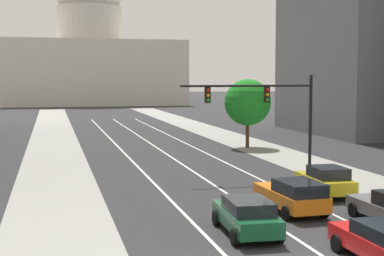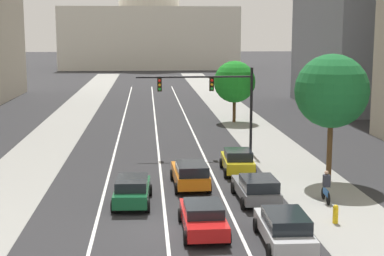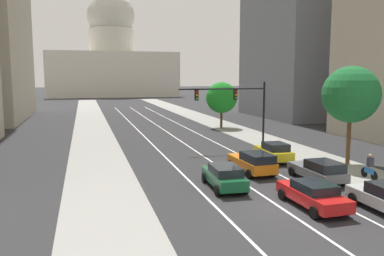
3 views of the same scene
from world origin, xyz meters
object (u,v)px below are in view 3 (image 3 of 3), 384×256
object	(u,v)px
car_gray	(319,170)
car_green	(224,176)
car_yellow	(274,152)
car_orange	(253,162)
traffic_signal_mast	(237,102)
capitol_building	(112,60)
street_tree_near_right	(351,95)
street_tree_far_right	(222,98)
cyclist	(370,167)
car_red	(313,194)

from	to	relation	value
car_gray	car_green	bearing A→B (deg)	87.77
car_gray	car_yellow	world-z (taller)	car_yellow
car_orange	traffic_signal_mast	world-z (taller)	traffic_signal_mast
capitol_building	street_tree_near_right	distance (m)	114.29
capitol_building	car_yellow	bearing A→B (deg)	-87.47
car_green	traffic_signal_mast	distance (m)	14.12
car_yellow	street_tree_far_right	world-z (taller)	street_tree_far_right
car_gray	traffic_signal_mast	distance (m)	13.06
capitol_building	street_tree_far_right	bearing A→B (deg)	-85.00
street_tree_far_right	car_gray	bearing A→B (deg)	-96.14
car_yellow	street_tree_far_right	size ratio (longest dim) A/B	0.67
traffic_signal_mast	street_tree_far_right	xyz separation A→B (m)	(3.78, 15.04, -0.48)
car_gray	street_tree_near_right	distance (m)	8.07
car_green	cyclist	world-z (taller)	cyclist
car_gray	car_green	xyz separation A→B (m)	(-6.56, 0.13, 0.01)
capitol_building	car_red	distance (m)	122.69
car_green	cyclist	distance (m)	10.24
capitol_building	car_yellow	world-z (taller)	capitol_building
car_green	car_gray	bearing A→B (deg)	-88.65
car_yellow	street_tree_near_right	size ratio (longest dim) A/B	0.54
capitol_building	car_yellow	size ratio (longest dim) A/B	10.31
car_orange	street_tree_near_right	size ratio (longest dim) A/B	0.61
car_orange	traffic_signal_mast	xyz separation A→B (m)	(2.45, 9.27, 3.70)
cyclist	car_red	bearing A→B (deg)	123.64
car_green	street_tree_near_right	distance (m)	13.23
car_gray	street_tree_far_right	size ratio (longest dim) A/B	0.73
capitol_building	cyclist	world-z (taller)	capitol_building
traffic_signal_mast	cyclist	size ratio (longest dim) A/B	4.96
car_yellow	car_green	distance (m)	9.07
car_red	car_green	world-z (taller)	car_green
car_gray	car_red	bearing A→B (deg)	142.73
cyclist	street_tree_far_right	world-z (taller)	street_tree_far_right
capitol_building	cyclist	size ratio (longest dim) A/B	24.69
car_orange	street_tree_far_right	size ratio (longest dim) A/B	0.77
traffic_signal_mast	car_green	bearing A→B (deg)	-114.94
car_yellow	street_tree_far_right	xyz separation A→B (m)	(2.97, 21.11, 3.23)
capitol_building	car_gray	bearing A→B (deg)	-87.60
capitol_building	car_orange	bearing A→B (deg)	-89.17
car_orange	street_tree_near_right	xyz separation A→B (m)	(8.46, 0.80, 4.65)
car_green	cyclist	size ratio (longest dim) A/B	2.60
capitol_building	cyclist	distance (m)	118.84
traffic_signal_mast	cyclist	bearing A→B (deg)	-70.67
car_green	street_tree_near_right	bearing A→B (deg)	-69.23
car_orange	cyclist	size ratio (longest dim) A/B	2.72
car_gray	street_tree_far_right	bearing A→B (deg)	-7.20
cyclist	street_tree_near_right	xyz separation A→B (m)	(1.52, 4.34, 4.62)
cyclist	street_tree_far_right	size ratio (longest dim) A/B	0.28
capitol_building	car_orange	size ratio (longest dim) A/B	9.06
car_gray	car_yellow	distance (m)	6.41
traffic_signal_mast	street_tree_far_right	world-z (taller)	traffic_signal_mast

